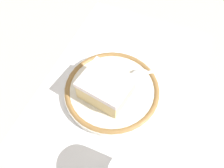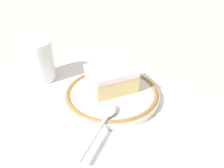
{
  "view_description": "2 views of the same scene",
  "coord_description": "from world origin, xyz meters",
  "px_view_note": "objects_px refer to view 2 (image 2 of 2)",
  "views": [
    {
      "loc": [
        0.25,
        0.1,
        0.45
      ],
      "look_at": [
        0.01,
        -0.01,
        0.04
      ],
      "focal_mm": 40.19,
      "sensor_mm": 36.0,
      "label": 1
    },
    {
      "loc": [
        -0.32,
        0.21,
        0.29
      ],
      "look_at": [
        0.01,
        -0.01,
        0.04
      ],
      "focal_mm": 38.16,
      "sensor_mm": 36.0,
      "label": 2
    }
  ],
  "objects_px": {
    "spoon": "(105,120)",
    "cup": "(39,63)",
    "cake_slice": "(111,78)",
    "plate": "(112,94)",
    "napkin": "(141,151)"
  },
  "relations": [
    {
      "from": "cake_slice",
      "to": "spoon",
      "type": "xyz_separation_m",
      "value": [
        -0.08,
        0.07,
        -0.02
      ]
    },
    {
      "from": "cake_slice",
      "to": "spoon",
      "type": "relative_size",
      "value": 0.84
    },
    {
      "from": "cup",
      "to": "napkin",
      "type": "relative_size",
      "value": 0.76
    },
    {
      "from": "plate",
      "to": "cake_slice",
      "type": "distance_m",
      "value": 0.03
    },
    {
      "from": "spoon",
      "to": "cup",
      "type": "height_order",
      "value": "cup"
    },
    {
      "from": "cup",
      "to": "plate",
      "type": "bearing_deg",
      "value": -148.09
    },
    {
      "from": "cake_slice",
      "to": "napkin",
      "type": "height_order",
      "value": "cake_slice"
    },
    {
      "from": "cake_slice",
      "to": "cup",
      "type": "distance_m",
      "value": 0.18
    },
    {
      "from": "plate",
      "to": "spoon",
      "type": "xyz_separation_m",
      "value": [
        -0.07,
        0.06,
        0.01
      ]
    },
    {
      "from": "spoon",
      "to": "plate",
      "type": "bearing_deg",
      "value": -40.61
    },
    {
      "from": "plate",
      "to": "napkin",
      "type": "height_order",
      "value": "plate"
    },
    {
      "from": "cup",
      "to": "cake_slice",
      "type": "bearing_deg",
      "value": -143.89
    },
    {
      "from": "cake_slice",
      "to": "cup",
      "type": "bearing_deg",
      "value": 36.11
    },
    {
      "from": "spoon",
      "to": "cup",
      "type": "distance_m",
      "value": 0.23
    },
    {
      "from": "cake_slice",
      "to": "spoon",
      "type": "bearing_deg",
      "value": 141.18
    }
  ]
}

